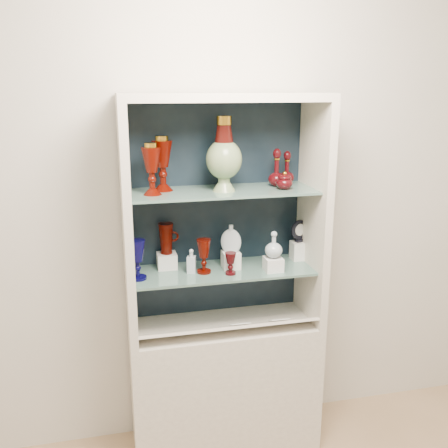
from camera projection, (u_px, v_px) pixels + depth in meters
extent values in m
cube|color=beige|center=(215.00, 196.00, 2.69)|extent=(3.50, 0.02, 2.80)
cube|color=beige|center=(224.00, 385.00, 2.76)|extent=(1.00, 0.40, 0.75)
cube|color=black|center=(216.00, 210.00, 2.68)|extent=(0.98, 0.02, 1.15)
cube|color=beige|center=(127.00, 225.00, 2.40)|extent=(0.04, 0.40, 1.15)
cube|color=beige|center=(313.00, 214.00, 2.61)|extent=(0.04, 0.40, 1.15)
cube|color=beige|center=(224.00, 97.00, 2.35)|extent=(1.00, 0.40, 0.04)
cube|color=slate|center=(223.00, 270.00, 2.60)|extent=(0.92, 0.34, 0.01)
cube|color=slate|center=(223.00, 191.00, 2.49)|extent=(0.92, 0.34, 0.01)
cube|color=beige|center=(229.00, 328.00, 2.55)|extent=(0.92, 0.17, 0.09)
cube|color=white|center=(240.00, 324.00, 2.55)|extent=(0.10, 0.06, 0.03)
cube|color=white|center=(279.00, 320.00, 2.60)|extent=(0.10, 0.06, 0.03)
cube|color=silver|center=(167.00, 261.00, 2.61)|extent=(0.10, 0.10, 0.08)
cube|color=silver|center=(231.00, 260.00, 2.60)|extent=(0.09, 0.09, 0.09)
cube|color=silver|center=(273.00, 264.00, 2.57)|extent=(0.09, 0.09, 0.07)
cube|color=silver|center=(299.00, 250.00, 2.74)|extent=(0.08, 0.08, 0.10)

